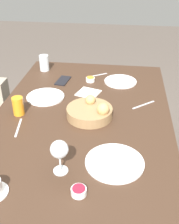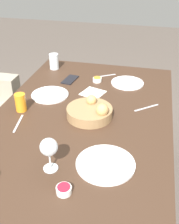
{
  "view_description": "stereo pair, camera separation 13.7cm",
  "coord_description": "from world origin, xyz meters",
  "views": [
    {
      "loc": [
        -1.32,
        -0.21,
        1.56
      ],
      "look_at": [
        -0.01,
        -0.04,
        0.76
      ],
      "focal_mm": 45.0,
      "sensor_mm": 36.0,
      "label": 1
    },
    {
      "loc": [
        -1.3,
        -0.35,
        1.56
      ],
      "look_at": [
        -0.01,
        -0.04,
        0.76
      ],
      "focal_mm": 45.0,
      "sensor_mm": 36.0,
      "label": 2
    }
  ],
  "objects": [
    {
      "name": "napkin",
      "position": [
        0.27,
        -0.0,
        0.73
      ],
      "size": [
        0.17,
        0.17,
        0.0
      ],
      "color": "silver",
      "rests_on": "dining_table"
    },
    {
      "name": "cell_phone",
      "position": [
        0.43,
        0.2,
        0.73
      ],
      "size": [
        0.16,
        0.09,
        0.01
      ],
      "color": "black",
      "rests_on": "dining_table"
    },
    {
      "name": "plate_near_left",
      "position": [
        -0.38,
        -0.2,
        0.73
      ],
      "size": [
        0.26,
        0.26,
        0.01
      ],
      "color": "white",
      "rests_on": "dining_table"
    },
    {
      "name": "water_tumbler",
      "position": [
        0.6,
        0.38,
        0.78
      ],
      "size": [
        0.07,
        0.07,
        0.12
      ],
      "color": "silver",
      "rests_on": "dining_table"
    },
    {
      "name": "plate_far_center",
      "position": [
        0.18,
        0.26,
        0.73
      ],
      "size": [
        0.23,
        0.23,
        0.01
      ],
      "color": "white",
      "rests_on": "dining_table"
    },
    {
      "name": "ground_plane",
      "position": [
        0.0,
        0.0,
        0.0
      ],
      "size": [
        10.0,
        10.0,
        0.0
      ],
      "primitive_type": "plane",
      "color": "#564C44"
    },
    {
      "name": "juice_glass",
      "position": [
        -0.03,
        0.35,
        0.78
      ],
      "size": [
        0.06,
        0.06,
        0.1
      ],
      "color": "orange",
      "rests_on": "dining_table"
    },
    {
      "name": "bread_basket",
      "position": [
        -0.01,
        -0.05,
        0.76
      ],
      "size": [
        0.25,
        0.25,
        0.11
      ],
      "color": "#99754C",
      "rests_on": "dining_table"
    },
    {
      "name": "knife_silver",
      "position": [
        -0.17,
        0.31,
        0.73
      ],
      "size": [
        0.17,
        0.04,
        0.0
      ],
      "color": "#B7B7BC",
      "rests_on": "dining_table"
    },
    {
      "name": "wine_glass",
      "position": [
        -0.46,
        0.02,
        0.84
      ],
      "size": [
        0.08,
        0.08,
        0.16
      ],
      "color": "silver",
      "rests_on": "dining_table"
    },
    {
      "name": "fork_silver",
      "position": [
        0.16,
        -0.35,
        0.73
      ],
      "size": [
        0.12,
        0.14,
        0.0
      ],
      "color": "#B7B7BC",
      "rests_on": "dining_table"
    },
    {
      "name": "spoon_coffee",
      "position": [
        0.57,
        -0.04,
        0.73
      ],
      "size": [
        0.08,
        0.11,
        0.0
      ],
      "color": "#B7B7BC",
      "rests_on": "dining_table"
    },
    {
      "name": "plate_near_right",
      "position": [
        0.47,
        -0.2,
        0.73
      ],
      "size": [
        0.22,
        0.22,
        0.01
      ],
      "color": "white",
      "rests_on": "dining_table"
    },
    {
      "name": "jam_bowl_honey",
      "position": [
        0.45,
        0.01,
        0.74
      ],
      "size": [
        0.06,
        0.06,
        0.03
      ],
      "color": "white",
      "rests_on": "dining_table"
    },
    {
      "name": "dining_table",
      "position": [
        0.0,
        0.0,
        0.64
      ],
      "size": [
        1.55,
        0.99,
        0.73
      ],
      "color": "#3D281C",
      "rests_on": "ground_plane"
    },
    {
      "name": "jam_bowl_berry",
      "position": [
        -0.57,
        -0.08,
        0.74
      ],
      "size": [
        0.06,
        0.06,
        0.03
      ],
      "color": "white",
      "rests_on": "dining_table"
    }
  ]
}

